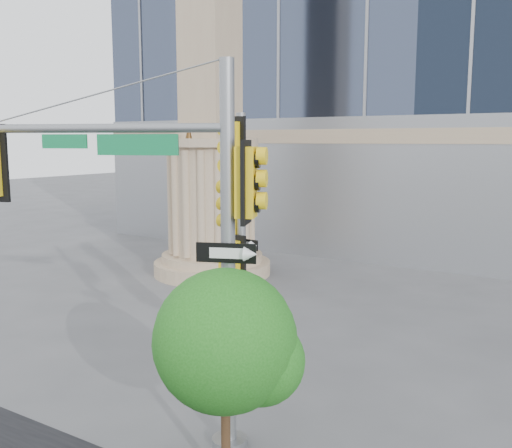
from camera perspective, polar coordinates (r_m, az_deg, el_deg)
The scene contains 5 objects.
ground at distance 11.63m, azimuth -6.89°, elevation -17.38°, with size 120.00×120.00×0.00m, color #545456.
monument at distance 21.27m, azimuth -4.54°, elevation 9.64°, with size 4.40×4.40×16.60m.
main_signal_pole at distance 9.30m, azimuth -9.64°, elevation 1.15°, with size 4.64×2.14×6.28m.
secondary_signal_pole at distance 12.19m, azimuth -2.08°, elevation 0.14°, with size 0.97×0.78×5.61m.
street_tree at distance 8.24m, azimuth -2.82°, elevation -12.16°, with size 2.10×2.05×3.27m.
Camera 1 is at (6.63, -8.11, 5.04)m, focal length 40.00 mm.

